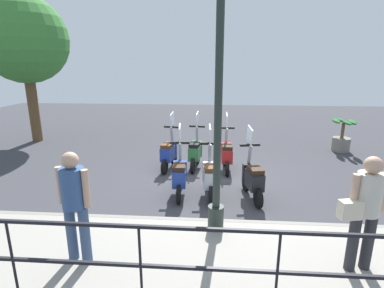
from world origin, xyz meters
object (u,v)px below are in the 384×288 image
(pedestrian_distant, at_px, (74,199))
(scooter_far_0, at_px, (226,154))
(pedestrian_with_bag, at_px, (365,206))
(tree_large, at_px, (24,40))
(potted_palm, at_px, (342,138))
(scooter_near_0, at_px, (253,178))
(scooter_near_1, at_px, (210,176))
(scooter_near_2, at_px, (180,175))
(lamp_post_near, at_px, (218,117))
(scooter_far_1, at_px, (195,151))
(scooter_far_2, at_px, (169,152))

(pedestrian_distant, bearing_deg, scooter_far_0, 164.12)
(pedestrian_with_bag, height_order, tree_large, tree_large)
(pedestrian_with_bag, relative_size, tree_large, 0.31)
(potted_palm, relative_size, scooter_near_0, 0.69)
(pedestrian_distant, xyz_separation_m, scooter_near_1, (2.54, -1.78, -0.60))
(scooter_near_2, bearing_deg, lamp_post_near, -156.97)
(pedestrian_distant, xyz_separation_m, scooter_far_1, (4.35, -1.35, -0.60))
(scooter_far_2, bearing_deg, pedestrian_with_bag, -133.04)
(scooter_near_1, bearing_deg, scooter_far_0, -18.50)
(tree_large, distance_m, potted_palm, 11.30)
(pedestrian_distant, distance_m, scooter_far_1, 4.60)
(lamp_post_near, distance_m, scooter_near_1, 2.21)
(scooter_near_1, distance_m, scooter_near_2, 0.67)
(scooter_far_0, xyz_separation_m, scooter_far_2, (0.01, 1.56, 0.00))
(potted_palm, height_order, scooter_near_2, scooter_near_2)
(scooter_near_0, height_order, scooter_far_1, same)
(pedestrian_with_bag, bearing_deg, pedestrian_distant, 79.45)
(potted_palm, bearing_deg, scooter_far_0, 119.37)
(pedestrian_distant, xyz_separation_m, scooter_near_2, (2.56, -1.12, -0.60))
(scooter_near_0, bearing_deg, lamp_post_near, 140.89)
(pedestrian_distant, relative_size, potted_palm, 1.50)
(tree_large, xyz_separation_m, scooter_near_2, (-4.37, -5.89, -3.10))
(lamp_post_near, xyz_separation_m, pedestrian_with_bag, (-0.90, -1.89, -0.97))
(pedestrian_with_bag, relative_size, scooter_near_1, 1.03)
(lamp_post_near, distance_m, scooter_near_0, 2.31)
(scooter_near_1, xyz_separation_m, scooter_near_2, (0.02, 0.67, 0.00))
(potted_palm, xyz_separation_m, scooter_far_0, (-2.18, 3.87, 0.04))
(scooter_near_0, relative_size, scooter_far_1, 1.00)
(pedestrian_with_bag, bearing_deg, lamp_post_near, 52.70)
(tree_large, bearing_deg, scooter_far_2, -116.60)
(pedestrian_with_bag, distance_m, scooter_near_2, 3.69)
(potted_palm, relative_size, scooter_near_2, 0.69)
(pedestrian_distant, height_order, scooter_near_0, pedestrian_distant)
(pedestrian_distant, xyz_separation_m, scooter_far_0, (4.20, -2.20, -0.60))
(scooter_near_2, bearing_deg, scooter_far_0, -37.04)
(pedestrian_with_bag, xyz_separation_m, scooter_near_2, (2.47, 2.68, -0.60))
(scooter_near_0, relative_size, scooter_near_1, 1.00)
(lamp_post_near, height_order, scooter_near_1, lamp_post_near)
(tree_large, distance_m, scooter_near_1, 8.48)
(scooter_near_0, distance_m, scooter_far_0, 1.78)
(scooter_far_1, bearing_deg, scooter_near_1, -160.50)
(tree_large, distance_m, scooter_far_0, 8.11)
(pedestrian_distant, xyz_separation_m, potted_palm, (6.38, -6.06, -0.63))
(scooter_near_2, height_order, scooter_far_2, same)
(potted_palm, relative_size, scooter_near_1, 0.69)
(scooter_near_0, distance_m, scooter_far_2, 2.68)
(potted_palm, xyz_separation_m, scooter_near_0, (-3.89, 3.38, 0.04))
(lamp_post_near, xyz_separation_m, scooter_near_1, (1.56, 0.12, -1.57))
(pedestrian_with_bag, height_order, scooter_far_2, pedestrian_with_bag)
(scooter_near_1, relative_size, scooter_far_2, 1.00)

